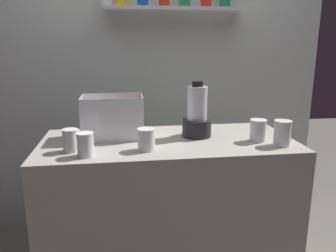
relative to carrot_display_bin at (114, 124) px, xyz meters
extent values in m
cube|color=#9E998E|center=(0.30, -0.10, -0.53)|extent=(1.40, 0.64, 0.90)
cube|color=silver|center=(0.30, 0.67, 0.27)|extent=(2.60, 0.04, 2.50)
cube|color=silver|center=(0.43, 0.55, 0.68)|extent=(0.98, 0.20, 0.02)
cylinder|color=#268C4C|center=(0.80, 0.57, 0.74)|extent=(0.08, 0.08, 0.11)
cube|color=white|center=(-0.01, 0.00, -0.07)|extent=(0.34, 0.20, 0.01)
cube|color=white|center=(-0.01, -0.10, 0.04)|extent=(0.34, 0.01, 0.24)
cube|color=white|center=(-0.01, 0.10, 0.04)|extent=(0.34, 0.01, 0.24)
cube|color=white|center=(-0.18, 0.00, 0.04)|extent=(0.01, 0.20, 0.24)
cube|color=white|center=(0.16, 0.00, 0.04)|extent=(0.01, 0.20, 0.24)
cone|color=orange|center=(0.05, 0.00, -0.05)|extent=(0.15, 0.11, 0.03)
cone|color=orange|center=(-0.01, -0.01, -0.05)|extent=(0.05, 0.15, 0.03)
cone|color=orange|center=(-0.02, 0.01, -0.05)|extent=(0.12, 0.15, 0.04)
cone|color=orange|center=(0.05, 0.00, -0.05)|extent=(0.08, 0.17, 0.03)
cone|color=orange|center=(0.04, 0.00, -0.03)|extent=(0.04, 0.17, 0.03)
cone|color=orange|center=(-0.06, 0.00, -0.03)|extent=(0.05, 0.17, 0.03)
cone|color=orange|center=(0.07, -0.01, -0.03)|extent=(0.15, 0.09, 0.03)
cone|color=orange|center=(0.01, 0.00, -0.02)|extent=(0.08, 0.17, 0.03)
cone|color=orange|center=(-0.04, 0.00, -0.01)|extent=(0.04, 0.17, 0.03)
cone|color=orange|center=(0.04, -0.01, 0.00)|extent=(0.14, 0.12, 0.03)
cone|color=orange|center=(0.03, 0.00, 0.00)|extent=(0.16, 0.11, 0.03)
cone|color=orange|center=(-0.01, 0.00, 0.01)|extent=(0.11, 0.16, 0.03)
cone|color=orange|center=(0.01, 0.00, 0.04)|extent=(0.15, 0.13, 0.03)
cone|color=orange|center=(-0.08, 0.00, 0.02)|extent=(0.06, 0.17, 0.03)
cylinder|color=black|center=(0.47, -0.05, -0.03)|extent=(0.17, 0.17, 0.10)
cylinder|color=silver|center=(0.47, -0.05, 0.12)|extent=(0.11, 0.11, 0.19)
cylinder|color=maroon|center=(0.47, -0.05, 0.04)|extent=(0.10, 0.10, 0.04)
cylinder|color=black|center=(0.47, -0.05, 0.23)|extent=(0.06, 0.06, 0.03)
cylinder|color=white|center=(-0.21, -0.23, -0.02)|extent=(0.08, 0.08, 0.11)
cylinder|color=red|center=(-0.21, -0.23, -0.04)|extent=(0.07, 0.07, 0.08)
cylinder|color=white|center=(-0.21, -0.23, 0.03)|extent=(0.08, 0.08, 0.01)
cylinder|color=white|center=(-0.13, -0.32, -0.02)|extent=(0.08, 0.08, 0.11)
cylinder|color=orange|center=(-0.13, -0.32, -0.04)|extent=(0.07, 0.07, 0.07)
cylinder|color=white|center=(-0.13, -0.32, 0.04)|extent=(0.08, 0.08, 0.01)
cylinder|color=white|center=(0.16, -0.26, -0.02)|extent=(0.09, 0.09, 0.11)
cylinder|color=orange|center=(0.16, -0.26, -0.04)|extent=(0.08, 0.08, 0.07)
cylinder|color=white|center=(0.16, -0.26, 0.03)|extent=(0.09, 0.09, 0.01)
cylinder|color=white|center=(0.78, -0.19, -0.02)|extent=(0.09, 0.09, 0.12)
cylinder|color=orange|center=(0.78, -0.19, -0.03)|extent=(0.08, 0.08, 0.09)
cylinder|color=white|center=(0.78, -0.19, 0.04)|extent=(0.09, 0.09, 0.01)
cylinder|color=white|center=(0.87, -0.29, -0.01)|extent=(0.09, 0.09, 0.13)
cylinder|color=red|center=(0.87, -0.29, -0.02)|extent=(0.08, 0.08, 0.11)
cylinder|color=white|center=(0.87, -0.29, 0.05)|extent=(0.09, 0.09, 0.01)
camera|label=1|loc=(0.05, -1.87, 0.45)|focal=35.66mm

